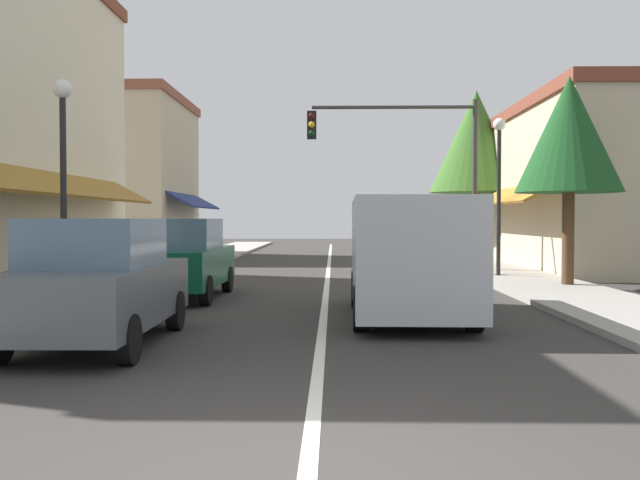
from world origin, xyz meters
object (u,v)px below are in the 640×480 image
object	(u,v)px
street_lamp_left_near	(63,154)
street_lamp_right_mid	(499,171)
tree_right_near	(569,135)
tree_right_far	(476,142)
parked_car_second_left	(182,259)
van_in_lane	(408,254)
parked_car_nearest_left	(97,283)
traffic_signal_mast_arm	(416,153)

from	to	relation	value
street_lamp_left_near	street_lamp_right_mid	xyz separation A→B (m)	(9.95, 7.27, 0.15)
tree_right_near	tree_right_far	xyz separation A→B (m)	(0.15, 12.35, 1.17)
parked_car_second_left	van_in_lane	bearing A→B (deg)	-31.74
parked_car_second_left	parked_car_nearest_left	bearing A→B (deg)	-88.49
street_lamp_right_mid	tree_right_near	size ratio (longest dim) A/B	0.88
van_in_lane	street_lamp_left_near	bearing A→B (deg)	173.92
van_in_lane	tree_right_far	world-z (taller)	tree_right_far
street_lamp_left_near	tree_right_near	xyz separation A→B (m)	(11.04, 4.46, 0.84)
van_in_lane	parked_car_nearest_left	bearing A→B (deg)	-147.17
traffic_signal_mast_arm	tree_right_near	distance (m)	6.24
parked_car_nearest_left	tree_right_near	xyz separation A→B (m)	(9.17, 8.13, 2.97)
parked_car_second_left	traffic_signal_mast_arm	world-z (taller)	traffic_signal_mast_arm
parked_car_second_left	street_lamp_left_near	bearing A→B (deg)	-128.36
parked_car_nearest_left	van_in_lane	distance (m)	5.45
van_in_lane	street_lamp_left_near	world-z (taller)	street_lamp_left_near
street_lamp_left_near	tree_right_far	bearing A→B (deg)	56.35
parked_car_second_left	street_lamp_left_near	world-z (taller)	street_lamp_left_near
parked_car_second_left	van_in_lane	world-z (taller)	van_in_lane
tree_right_near	tree_right_far	distance (m)	12.40
street_lamp_right_mid	van_in_lane	bearing A→B (deg)	-113.26
street_lamp_left_near	street_lamp_right_mid	size ratio (longest dim) A/B	0.94
tree_right_far	street_lamp_right_mid	bearing A→B (deg)	-97.36
street_lamp_left_near	parked_car_second_left	bearing A→B (deg)	50.91
parked_car_nearest_left	street_lamp_left_near	distance (m)	4.64
parked_car_nearest_left	traffic_signal_mast_arm	size ratio (longest dim) A/B	0.73
van_in_lane	tree_right_near	xyz separation A→B (m)	(4.55, 5.25, 2.71)
street_lamp_right_mid	parked_car_second_left	bearing A→B (deg)	-148.19
van_in_lane	street_lamp_right_mid	xyz separation A→B (m)	(3.46, 8.06, 2.02)
street_lamp_right_mid	street_lamp_left_near	bearing A→B (deg)	-143.87
parked_car_nearest_left	parked_car_second_left	world-z (taller)	same
parked_car_second_left	street_lamp_left_near	distance (m)	3.55
parked_car_second_left	tree_right_far	size ratio (longest dim) A/B	0.57
parked_car_nearest_left	street_lamp_right_mid	world-z (taller)	street_lamp_right_mid
traffic_signal_mast_arm	tree_right_near	world-z (taller)	traffic_signal_mast_arm
parked_car_second_left	street_lamp_right_mid	size ratio (longest dim) A/B	0.88
parked_car_nearest_left	tree_right_far	size ratio (longest dim) A/B	0.57
street_lamp_right_mid	traffic_signal_mast_arm	bearing A→B (deg)	129.94
parked_car_second_left	tree_right_near	xyz separation A→B (m)	(9.25, 2.25, 2.97)
parked_car_nearest_left	tree_right_far	world-z (taller)	tree_right_far
street_lamp_left_near	street_lamp_right_mid	bearing A→B (deg)	36.13
van_in_lane	parked_car_second_left	bearing A→B (deg)	148.41
parked_car_second_left	traffic_signal_mast_arm	xyz separation A→B (m)	(6.04, 7.60, 3.02)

